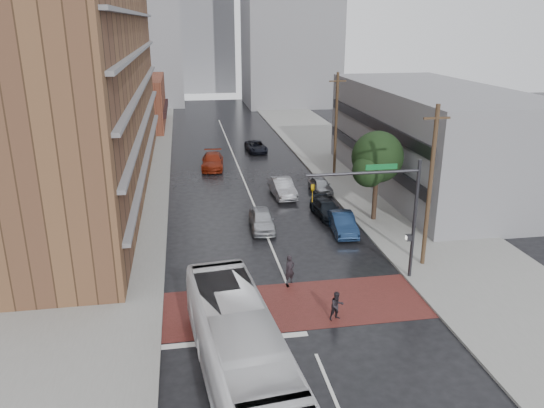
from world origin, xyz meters
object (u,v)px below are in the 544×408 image
object	(u,v)px
car_parked_near	(343,223)
car_travel_a	(262,220)
car_travel_c	(212,161)
car_parked_mid	(326,209)
suv_travel	(256,147)
car_travel_b	(282,188)
transit_bus	(241,353)
car_parked_far	(320,185)
pedestrian_a	(290,270)
pedestrian_b	(337,306)

from	to	relation	value
car_parked_near	car_travel_a	bearing A→B (deg)	168.44
car_travel_a	car_travel_c	world-z (taller)	car_travel_c
car_parked_mid	suv_travel	bearing A→B (deg)	90.79
car_travel_a	suv_travel	world-z (taller)	car_travel_a
car_travel_b	suv_travel	xyz separation A→B (m)	(0.04, 16.84, -0.15)
transit_bus	car_parked_far	xyz separation A→B (m)	(9.93, 25.47, -1.07)
suv_travel	car_travel_b	bearing A→B (deg)	-93.98
car_travel_b	car_travel_c	world-z (taller)	car_travel_b
pedestrian_a	car_travel_a	size ratio (longest dim) A/B	0.40
pedestrian_a	car_parked_near	xyz separation A→B (m)	(5.27, 7.00, -0.15)
suv_travel	car_parked_near	bearing A→B (deg)	-87.91
car_parked_mid	pedestrian_a	bearing A→B (deg)	-120.94
car_travel_b	car_travel_a	bearing A→B (deg)	-114.81
car_travel_c	suv_travel	size ratio (longest dim) A/B	1.17
transit_bus	car_travel_c	size ratio (longest dim) A/B	2.32
transit_bus	car_parked_far	size ratio (longest dim) A/B	3.25
car_travel_a	car_parked_far	world-z (taller)	car_travel_a
car_travel_c	car_parked_near	distance (m)	20.93
pedestrian_b	transit_bus	bearing A→B (deg)	-153.38
pedestrian_a	car_travel_c	bearing A→B (deg)	72.44
car_travel_b	suv_travel	world-z (taller)	car_travel_b
pedestrian_b	car_travel_b	distance (m)	20.22
pedestrian_a	suv_travel	size ratio (longest dim) A/B	0.39
pedestrian_b	car_parked_far	size ratio (longest dim) A/B	0.41
transit_bus	car_parked_near	size ratio (longest dim) A/B	2.81
car_parked_mid	car_travel_b	bearing A→B (deg)	109.01
car_travel_c	car_parked_mid	bearing A→B (deg)	-58.49
car_travel_c	car_parked_mid	world-z (taller)	car_travel_c
transit_bus	suv_travel	distance (m)	42.12
car_travel_a	suv_travel	size ratio (longest dim) A/B	0.96
suv_travel	car_parked_near	xyz separation A→B (m)	(2.68, -25.79, 0.09)
car_travel_b	car_parked_far	size ratio (longest dim) A/B	1.25
pedestrian_a	car_travel_b	bearing A→B (deg)	57.18
car_travel_a	car_parked_mid	bearing A→B (deg)	21.96
pedestrian_a	car_parked_mid	world-z (taller)	pedestrian_a
car_travel_b	pedestrian_b	bearing A→B (deg)	-96.01
pedestrian_b	car_travel_c	bearing A→B (deg)	84.48
transit_bus	car_parked_mid	world-z (taller)	transit_bus
car_travel_b	suv_travel	bearing A→B (deg)	86.61
pedestrian_a	car_travel_b	distance (m)	16.15
car_travel_c	car_parked_near	world-z (taller)	car_travel_c
car_travel_b	car_travel_c	distance (m)	11.67
transit_bus	pedestrian_b	size ratio (longest dim) A/B	7.97
pedestrian_a	car_parked_mid	distance (m)	11.66
transit_bus	car_parked_far	world-z (taller)	transit_bus
car_travel_b	car_parked_near	size ratio (longest dim) A/B	1.08
transit_bus	car_parked_near	bearing A→B (deg)	54.17
car_parked_near	car_travel_b	bearing A→B (deg)	111.59
car_parked_far	suv_travel	bearing A→B (deg)	99.44
pedestrian_a	car_parked_near	size ratio (longest dim) A/B	0.40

